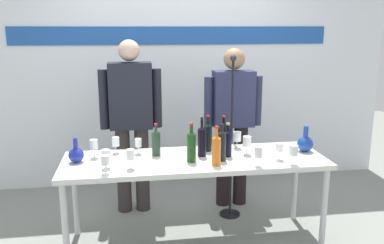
{
  "coord_description": "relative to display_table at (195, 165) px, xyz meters",
  "views": [
    {
      "loc": [
        -0.52,
        -3.22,
        1.84
      ],
      "look_at": [
        0.0,
        0.15,
        1.04
      ],
      "focal_mm": 38.4,
      "sensor_mm": 36.0,
      "label": 1
    }
  ],
  "objects": [
    {
      "name": "wine_glass_left_1",
      "position": [
        -0.83,
        0.14,
        0.17
      ],
      "size": [
        0.07,
        0.07,
        0.16
      ],
      "color": "white",
      "rests_on": "display_table"
    },
    {
      "name": "wine_bottle_1",
      "position": [
        0.3,
        0.24,
        0.19
      ],
      "size": [
        0.06,
        0.06,
        0.3
      ],
      "color": "black",
      "rests_on": "display_table"
    },
    {
      "name": "wine_glass_left_2",
      "position": [
        -0.72,
        -0.27,
        0.16
      ],
      "size": [
        0.06,
        0.06,
        0.14
      ],
      "color": "white",
      "rests_on": "display_table"
    },
    {
      "name": "wine_glass_left_4",
      "position": [
        -0.46,
        0.19,
        0.16
      ],
      "size": [
        0.06,
        0.06,
        0.14
      ],
      "color": "white",
      "rests_on": "display_table"
    },
    {
      "name": "wine_bottle_3",
      "position": [
        0.21,
        -0.09,
        0.2
      ],
      "size": [
        0.07,
        0.07,
        0.31
      ],
      "color": "black",
      "rests_on": "display_table"
    },
    {
      "name": "wine_bottle_7",
      "position": [
        -0.31,
        0.12,
        0.18
      ],
      "size": [
        0.07,
        0.07,
        0.28
      ],
      "color": "#213927",
      "rests_on": "display_table"
    },
    {
      "name": "presenter_right",
      "position": [
        0.51,
        0.74,
        0.22
      ],
      "size": [
        0.59,
        0.22,
        1.63
      ],
      "color": "black",
      "rests_on": "ground"
    },
    {
      "name": "wine_bottle_6",
      "position": [
        0.15,
        0.19,
        0.2
      ],
      "size": [
        0.07,
        0.07,
        0.32
      ],
      "color": "black",
      "rests_on": "display_table"
    },
    {
      "name": "wine_bottle_4",
      "position": [
        0.07,
        0.05,
        0.2
      ],
      "size": [
        0.07,
        0.07,
        0.34
      ],
      "color": "black",
      "rests_on": "display_table"
    },
    {
      "name": "decanter_blue_right",
      "position": [
        0.98,
        0.04,
        0.14
      ],
      "size": [
        0.14,
        0.14,
        0.23
      ],
      "color": "#1A3A97",
      "rests_on": "display_table"
    },
    {
      "name": "wine_bottle_5",
      "position": [
        0.14,
        -0.2,
        0.19
      ],
      "size": [
        0.07,
        0.07,
        0.32
      ],
      "color": "orange",
      "rests_on": "display_table"
    },
    {
      "name": "wine_glass_left_5",
      "position": [
        -0.72,
        -0.14,
        0.17
      ],
      "size": [
        0.07,
        0.07,
        0.15
      ],
      "color": "white",
      "rests_on": "display_table"
    },
    {
      "name": "wine_glass_right_2",
      "position": [
        0.42,
        0.23,
        0.17
      ],
      "size": [
        0.07,
        0.07,
        0.15
      ],
      "color": "white",
      "rests_on": "display_table"
    },
    {
      "name": "wine_bottle_2",
      "position": [
        -0.04,
        -0.08,
        0.2
      ],
      "size": [
        0.07,
        0.07,
        0.32
      ],
      "color": "#173D15",
      "rests_on": "display_table"
    },
    {
      "name": "wine_glass_right_3",
      "position": [
        0.74,
        -0.28,
        0.18
      ],
      "size": [
        0.07,
        0.07,
        0.16
      ],
      "color": "white",
      "rests_on": "display_table"
    },
    {
      "name": "back_wall",
      "position": [
        0.0,
        1.55,
        0.79
      ],
      "size": [
        5.14,
        0.11,
        3.0
      ],
      "color": "white",
      "rests_on": "ground"
    },
    {
      "name": "wine_glass_right_0",
      "position": [
        0.68,
        -0.14,
        0.16
      ],
      "size": [
        0.07,
        0.07,
        0.14
      ],
      "color": "white",
      "rests_on": "display_table"
    },
    {
      "name": "wine_glass_left_3",
      "position": [
        -0.53,
        -0.18,
        0.17
      ],
      "size": [
        0.06,
        0.06,
        0.16
      ],
      "color": "white",
      "rests_on": "display_table"
    },
    {
      "name": "wine_glass_right_4",
      "position": [
        0.45,
        0.03,
        0.18
      ],
      "size": [
        0.07,
        0.07,
        0.16
      ],
      "color": "white",
      "rests_on": "display_table"
    },
    {
      "name": "presenter_left",
      "position": [
        -0.51,
        0.74,
        0.28
      ],
      "size": [
        0.6,
        0.22,
        1.72
      ],
      "color": "#342D2C",
      "rests_on": "ground"
    },
    {
      "name": "display_table",
      "position": [
        0.0,
        0.0,
        0.0
      ],
      "size": [
        2.18,
        0.7,
        0.77
      ],
      "color": "silver",
      "rests_on": "ground"
    },
    {
      "name": "wine_glass_right_1",
      "position": [
        0.46,
        -0.28,
        0.17
      ],
      "size": [
        0.06,
        0.06,
        0.16
      ],
      "color": "white",
      "rests_on": "display_table"
    },
    {
      "name": "wine_bottle_0",
      "position": [
        0.28,
        0.01,
        0.18
      ],
      "size": [
        0.07,
        0.07,
        0.29
      ],
      "color": "black",
      "rests_on": "display_table"
    },
    {
      "name": "decanter_blue_left",
      "position": [
        -0.96,
        0.04,
        0.13
      ],
      "size": [
        0.12,
        0.12,
        0.21
      ],
      "color": "#1C2A99",
      "rests_on": "display_table"
    },
    {
      "name": "wine_glass_left_0",
      "position": [
        -0.65,
        0.24,
        0.16
      ],
      "size": [
        0.06,
        0.06,
        0.14
      ],
      "color": "white",
      "rests_on": "display_table"
    },
    {
      "name": "ground_plane",
      "position": [
        0.0,
        0.0,
        -0.71
      ],
      "size": [
        10.0,
        10.0,
        0.0
      ],
      "primitive_type": "plane",
      "color": "gray"
    },
    {
      "name": "microphone_stand",
      "position": [
        0.43,
        0.47,
        -0.17
      ],
      "size": [
        0.2,
        0.2,
        1.59
      ],
      "color": "black",
      "rests_on": "ground"
    }
  ]
}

